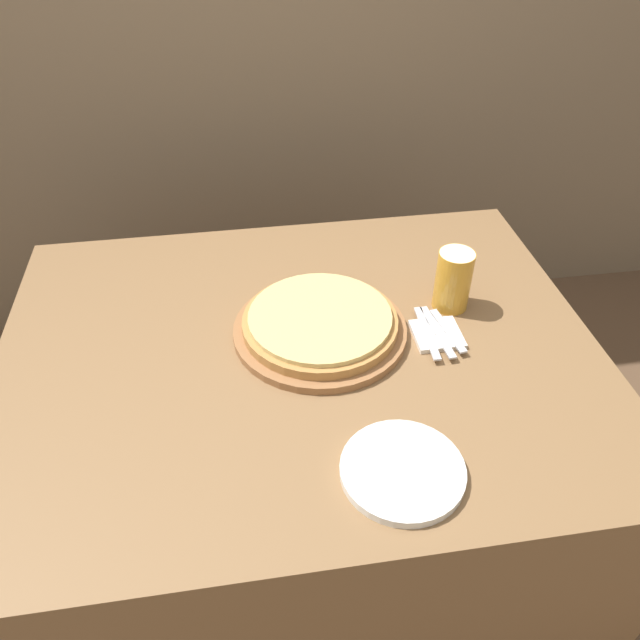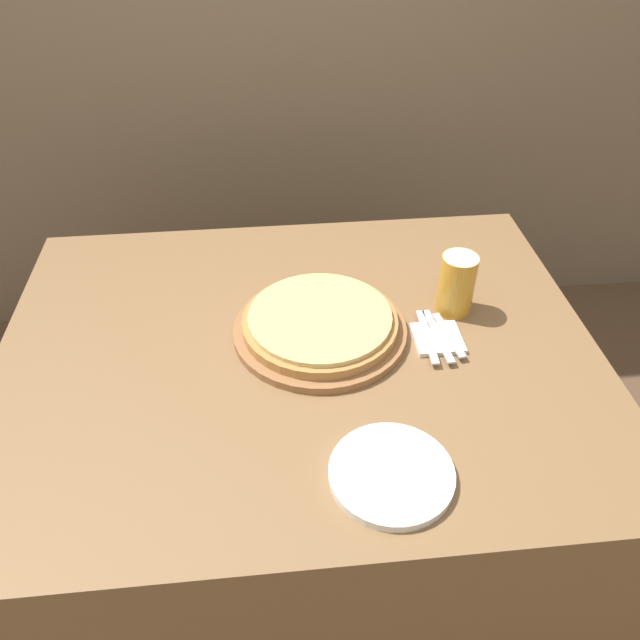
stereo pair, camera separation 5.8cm
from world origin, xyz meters
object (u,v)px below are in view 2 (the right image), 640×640
(spoon, at_px, (449,335))
(dinner_knife, at_px, (438,336))
(beer_glass, at_px, (457,282))
(fork, at_px, (427,336))
(dinner_plate, at_px, (391,474))
(pizza_on_board, at_px, (320,325))

(spoon, bearing_deg, dinner_knife, 180.00)
(spoon, bearing_deg, beer_glass, 69.85)
(fork, height_order, spoon, same)
(beer_glass, xyz_separation_m, spoon, (-0.04, -0.11, -0.07))
(dinner_plate, xyz_separation_m, dinner_knife, (0.18, 0.37, 0.01))
(fork, bearing_deg, beer_glass, 50.60)
(dinner_plate, bearing_deg, pizza_on_board, 101.97)
(dinner_plate, xyz_separation_m, spoon, (0.20, 0.37, 0.01))
(dinner_plate, height_order, fork, dinner_plate)
(fork, distance_m, dinner_knife, 0.03)
(pizza_on_board, xyz_separation_m, dinner_knife, (0.27, -0.05, -0.01))
(dinner_plate, height_order, spoon, dinner_plate)
(dinner_knife, distance_m, spoon, 0.03)
(dinner_plate, relative_size, dinner_knife, 1.24)
(beer_glass, relative_size, fork, 0.81)
(beer_glass, bearing_deg, fork, -129.40)
(dinner_knife, bearing_deg, dinner_plate, -116.05)
(dinner_knife, bearing_deg, pizza_on_board, 168.78)
(spoon, bearing_deg, pizza_on_board, 169.71)
(pizza_on_board, bearing_deg, fork, -12.34)
(beer_glass, distance_m, fork, 0.16)
(fork, relative_size, spoon, 1.17)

